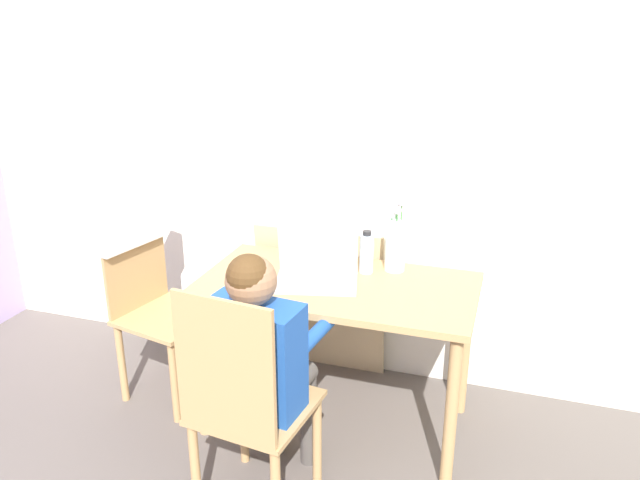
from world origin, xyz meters
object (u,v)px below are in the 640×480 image
at_px(chair_occupied, 245,406).
at_px(flower_vase, 396,241).
at_px(water_bottle, 367,253).
at_px(chair_spare, 146,272).
at_px(laptop, 317,267).
at_px(person_seated, 260,349).

height_order(chair_occupied, flower_vase, flower_vase).
bearing_deg(water_bottle, chair_spare, -171.68).
bearing_deg(flower_vase, laptop, -144.49).
relative_size(laptop, flower_vase, 1.13).
xyz_separation_m(chair_spare, person_seated, (0.82, -0.53, 0.01)).
distance_m(person_seated, flower_vase, 0.84).
bearing_deg(chair_spare, chair_occupied, -116.36).
height_order(chair_occupied, person_seated, person_seated).
height_order(laptop, water_bottle, laptop).
height_order(chair_spare, laptop, laptop).
distance_m(chair_occupied, laptop, 0.72).
height_order(flower_vase, water_bottle, flower_vase).
distance_m(flower_vase, water_bottle, 0.14).
bearing_deg(chair_occupied, chair_spare, -32.01).
xyz_separation_m(person_seated, laptop, (0.04, 0.53, 0.12)).
bearing_deg(water_bottle, laptop, -141.03).
xyz_separation_m(chair_occupied, laptop, (0.06, 0.65, 0.29)).
xyz_separation_m(chair_occupied, flower_vase, (0.36, 0.87, 0.37)).
bearing_deg(water_bottle, person_seated, -108.35).
xyz_separation_m(chair_spare, water_bottle, (1.05, 0.15, 0.16)).
xyz_separation_m(laptop, flower_vase, (0.30, 0.21, 0.08)).
xyz_separation_m(flower_vase, water_bottle, (-0.12, -0.07, -0.05)).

